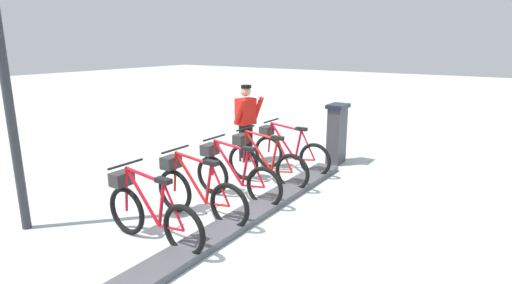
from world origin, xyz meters
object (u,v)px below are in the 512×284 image
at_px(bike_docked_0, 288,151).
at_px(worker_near_rack, 246,120).
at_px(bike_docked_4, 149,212).
at_px(bike_docked_1, 263,162).
at_px(payment_kiosk, 337,133).
at_px(bike_docked_3, 197,191).
at_px(bike_docked_2, 234,175).

distance_m(bike_docked_0, worker_near_rack, 1.22).
bearing_deg(bike_docked_4, bike_docked_1, -90.00).
distance_m(payment_kiosk, bike_docked_1, 2.08).
relative_size(bike_docked_3, worker_near_rack, 1.04).
distance_m(payment_kiosk, worker_near_rack, 1.95).
relative_size(payment_kiosk, bike_docked_2, 0.74).
bearing_deg(bike_docked_2, bike_docked_3, 90.00).
relative_size(bike_docked_0, bike_docked_3, 1.00).
bearing_deg(payment_kiosk, worker_near_rack, 29.23).
bearing_deg(bike_docked_2, payment_kiosk, -101.22).
bearing_deg(payment_kiosk, bike_docked_2, 78.78).
bearing_deg(worker_near_rack, payment_kiosk, -150.77).
xyz_separation_m(payment_kiosk, bike_docked_1, (0.57, 1.99, -0.24)).
bearing_deg(bike_docked_4, worker_near_rack, -73.35).
relative_size(bike_docked_0, bike_docked_2, 1.00).
height_order(bike_docked_2, bike_docked_3, same).
bearing_deg(bike_docked_1, bike_docked_2, 90.00).
xyz_separation_m(bike_docked_4, worker_near_rack, (1.12, -3.73, 0.48)).
distance_m(bike_docked_1, bike_docked_2, 0.90).
distance_m(payment_kiosk, bike_docked_0, 1.25).
bearing_deg(bike_docked_3, bike_docked_2, -90.00).
bearing_deg(bike_docked_3, bike_docked_0, -90.00).
relative_size(payment_kiosk, worker_near_rack, 0.77).
height_order(bike_docked_0, bike_docked_2, same).
relative_size(bike_docked_2, bike_docked_3, 1.00).
distance_m(bike_docked_2, bike_docked_3, 0.90).
xyz_separation_m(bike_docked_2, bike_docked_4, (0.00, 1.79, 0.00)).
bearing_deg(bike_docked_0, bike_docked_3, 90.00).
height_order(payment_kiosk, bike_docked_4, payment_kiosk).
height_order(bike_docked_0, bike_docked_3, same).
xyz_separation_m(payment_kiosk, bike_docked_0, (0.57, 1.09, -0.24)).
xyz_separation_m(bike_docked_0, bike_docked_2, (0.00, 1.79, 0.00)).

